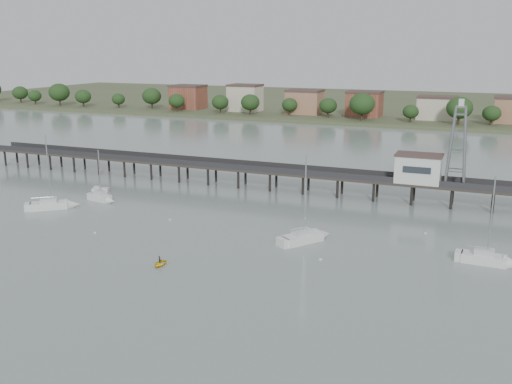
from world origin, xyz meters
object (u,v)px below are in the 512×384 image
(yellow_dinghy, at_px, (160,265))
(sailboat_d, at_px, (493,260))
(sailboat_c, at_px, (309,237))
(lattice_tower, at_px, (458,147))
(sailboat_b, at_px, (103,198))
(white_tender, at_px, (100,190))
(sailboat_a, at_px, (57,205))
(pier, at_px, (289,173))

(yellow_dinghy, bearing_deg, sailboat_d, 15.77)
(yellow_dinghy, bearing_deg, sailboat_c, 40.86)
(lattice_tower, xyz_separation_m, sailboat_d, (6.84, -28.16, -10.46))
(sailboat_b, bearing_deg, lattice_tower, 30.62)
(sailboat_c, relative_size, white_tender, 4.00)
(sailboat_c, bearing_deg, sailboat_d, -55.33)
(white_tender, bearing_deg, sailboat_d, -30.16)
(yellow_dinghy, bearing_deg, sailboat_b, 131.86)
(sailboat_c, height_order, sailboat_a, sailboat_a)
(pier, bearing_deg, yellow_dinghy, -93.80)
(sailboat_c, height_order, sailboat_b, sailboat_c)
(pier, distance_m, white_tender, 38.37)
(sailboat_c, bearing_deg, sailboat_b, 115.72)
(white_tender, distance_m, yellow_dinghy, 44.05)
(lattice_tower, height_order, sailboat_c, lattice_tower)
(white_tender, bearing_deg, lattice_tower, -7.34)
(pier, relative_size, sailboat_b, 14.69)
(white_tender, xyz_separation_m, yellow_dinghy, (32.19, -30.07, -0.39))
(pier, xyz_separation_m, white_tender, (-35.17, -14.95, -3.40))
(lattice_tower, xyz_separation_m, sailboat_a, (-66.21, -28.00, -10.46))
(sailboat_a, distance_m, sailboat_b, 8.46)
(white_tender, relative_size, yellow_dinghy, 1.27)
(lattice_tower, bearing_deg, sailboat_d, -76.35)
(sailboat_c, xyz_separation_m, sailboat_a, (-47.42, 0.02, -0.00))
(sailboat_a, bearing_deg, sailboat_b, 17.16)
(sailboat_a, bearing_deg, lattice_tower, -15.04)
(sailboat_d, height_order, yellow_dinghy, sailboat_d)
(pier, distance_m, yellow_dinghy, 45.27)
(lattice_tower, xyz_separation_m, sailboat_b, (-61.37, -21.05, -10.44))
(sailboat_d, distance_m, yellow_dinghy, 44.63)
(lattice_tower, relative_size, sailboat_c, 1.10)
(sailboat_d, relative_size, yellow_dinghy, 4.60)
(sailboat_d, height_order, sailboat_a, sailboat_a)
(sailboat_c, relative_size, yellow_dinghy, 5.09)
(sailboat_d, bearing_deg, sailboat_b, 176.13)
(pier, bearing_deg, sailboat_a, -141.11)
(pier, xyz_separation_m, sailboat_a, (-34.71, -28.00, -3.16))
(sailboat_d, bearing_deg, sailboat_a, -178.05)
(pier, bearing_deg, lattice_tower, 0.00)
(lattice_tower, distance_m, sailboat_c, 35.31)
(sailboat_d, bearing_deg, yellow_dinghy, -155.73)
(sailboat_b, distance_m, white_tender, 8.09)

